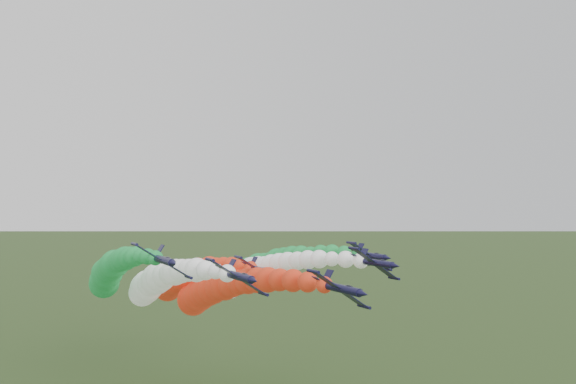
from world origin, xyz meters
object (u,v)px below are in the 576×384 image
jet_inner_left (154,284)px  jet_trail (179,279)px  jet_inner_right (248,275)px  jet_lead (212,292)px  jet_outer_right (256,269)px  jet_outer_left (109,274)px

jet_inner_left → jet_trail: bearing=57.7°
jet_inner_right → jet_trail: size_ratio=1.00×
jet_lead → jet_outer_right: size_ratio=1.00×
jet_outer_left → jet_outer_right: (38.20, 1.25, -1.27)m
jet_lead → jet_outer_right: bearing=45.0°
jet_outer_left → jet_inner_right: bearing=-13.5°
jet_inner_right → jet_trail: (-11.94, 16.35, -2.14)m
jet_lead → jet_inner_right: (14.16, 11.99, 1.25)m
jet_outer_left → jet_outer_right: 38.24m
jet_lead → jet_outer_right: (20.81, 20.81, 1.50)m
jet_lead → jet_inner_left: jet_inner_left is taller
jet_lead → jet_outer_left: 26.32m
jet_inner_right → jet_outer_left: 32.49m
jet_lead → jet_inner_right: jet_inner_right is taller
jet_outer_right → jet_inner_right: bearing=-127.0°
jet_trail → jet_lead: bearing=-94.5°
jet_inner_left → jet_outer_left: jet_outer_left is taller
jet_outer_left → jet_trail: size_ratio=1.00×
jet_outer_right → jet_outer_left: bearing=-178.1°
jet_lead → jet_outer_right: jet_outer_right is taller
jet_inner_right → jet_outer_left: jet_outer_left is taller
jet_lead → jet_outer_left: bearing=131.7°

